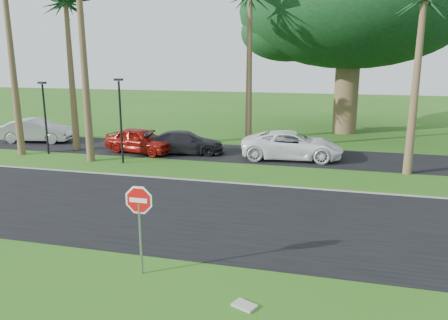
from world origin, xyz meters
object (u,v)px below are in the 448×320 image
at_px(car_silver, 37,131).
at_px(car_red, 140,141).
at_px(stop_sign_near, 139,212).
at_px(car_dark, 185,143).
at_px(car_minivan, 292,145).

height_order(car_silver, car_red, car_silver).
bearing_deg(stop_sign_near, car_dark, 104.98).
height_order(car_red, car_minivan, car_minivan).
bearing_deg(car_dark, stop_sign_near, -175.90).
relative_size(car_silver, car_dark, 1.04).
bearing_deg(car_silver, car_dark, -104.48).
distance_m(stop_sign_near, car_silver, 21.72).
xyz_separation_m(stop_sign_near, car_silver, (-15.08, 15.59, -0.97)).
bearing_deg(car_dark, car_red, 89.52).
bearing_deg(car_red, stop_sign_near, -142.59).
xyz_separation_m(stop_sign_near, car_red, (-6.67, 14.17, -1.01)).
distance_m(car_silver, car_minivan, 17.60).
bearing_deg(car_red, car_dark, -67.40).
relative_size(car_silver, car_minivan, 0.85).
height_order(stop_sign_near, car_red, stop_sign_near).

